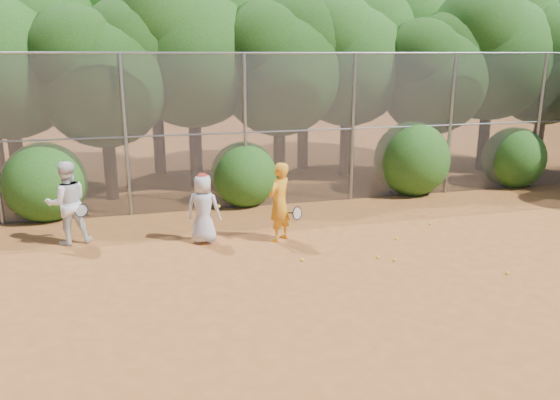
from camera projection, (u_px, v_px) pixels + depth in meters
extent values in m
plane|color=#995222|center=(374.00, 295.00, 9.33)|extent=(80.00, 80.00, 0.00)
cylinder|color=gray|center=(126.00, 137.00, 13.40)|extent=(0.09, 0.09, 4.00)
cylinder|color=gray|center=(245.00, 133.00, 14.15)|extent=(0.09, 0.09, 4.00)
cylinder|color=gray|center=(353.00, 129.00, 14.90)|extent=(0.09, 0.09, 4.00)
cylinder|color=gray|center=(450.00, 125.00, 15.64)|extent=(0.09, 0.09, 4.00)
cylinder|color=gray|center=(539.00, 122.00, 16.39)|extent=(0.09, 0.09, 4.00)
cylinder|color=gray|center=(282.00, 53.00, 13.88)|extent=(20.00, 0.05, 0.05)
cylinder|color=gray|center=(282.00, 131.00, 14.40)|extent=(20.00, 0.04, 0.04)
cube|color=slate|center=(282.00, 131.00, 14.40)|extent=(20.00, 0.02, 4.00)
cylinder|color=black|center=(17.00, 155.00, 15.18)|extent=(0.38, 0.38, 2.52)
sphere|color=#1E4E13|center=(5.00, 63.00, 14.54)|extent=(4.03, 4.03, 4.03)
sphere|color=#1E4E13|center=(35.00, 25.00, 14.85)|extent=(3.23, 3.23, 3.23)
cylinder|color=black|center=(110.00, 161.00, 15.20)|extent=(0.36, 0.36, 2.17)
sphere|color=black|center=(103.00, 83.00, 14.64)|extent=(3.47, 3.47, 3.47)
sphere|color=black|center=(128.00, 50.00, 14.91)|extent=(2.78, 2.78, 2.78)
sphere|color=black|center=(76.00, 57.00, 14.07)|extent=(2.60, 2.60, 2.60)
cylinder|color=black|center=(195.00, 143.00, 16.69)|extent=(0.39, 0.39, 2.66)
sphere|color=#1E4E13|center=(192.00, 55.00, 16.01)|extent=(4.26, 4.26, 4.26)
sphere|color=#1E4E13|center=(217.00, 18.00, 16.34)|extent=(3.40, 3.40, 3.40)
sphere|color=#1E4E13|center=(165.00, 24.00, 15.30)|extent=(3.19, 3.19, 3.19)
cylinder|color=black|center=(279.00, 149.00, 16.80)|extent=(0.37, 0.37, 2.27)
sphere|color=black|center=(279.00, 75.00, 16.22)|extent=(3.64, 3.64, 3.64)
sphere|color=black|center=(299.00, 43.00, 16.50)|extent=(2.91, 2.91, 2.91)
sphere|color=black|center=(260.00, 49.00, 15.62)|extent=(2.73, 2.73, 2.73)
cylinder|color=black|center=(346.00, 139.00, 18.15)|extent=(0.38, 0.38, 2.45)
sphere|color=#1E4E13|center=(348.00, 65.00, 17.52)|extent=(3.92, 3.92, 3.92)
sphere|color=#1E4E13|center=(367.00, 34.00, 17.82)|extent=(3.14, 3.14, 3.14)
sphere|color=#1E4E13|center=(332.00, 39.00, 16.87)|extent=(2.94, 2.94, 2.94)
cylinder|color=black|center=(428.00, 146.00, 17.88)|extent=(0.36, 0.36, 2.10)
sphere|color=black|center=(433.00, 82.00, 17.34)|extent=(3.36, 3.36, 3.36)
sphere|color=black|center=(448.00, 54.00, 17.61)|extent=(2.69, 2.69, 2.69)
sphere|color=black|center=(421.00, 60.00, 16.79)|extent=(2.52, 2.52, 2.52)
cylinder|color=black|center=(484.00, 133.00, 19.00)|extent=(0.39, 0.39, 2.59)
sphere|color=#1E4E13|center=(491.00, 58.00, 18.34)|extent=(4.14, 4.14, 4.14)
sphere|color=#1E4E13|center=(508.00, 27.00, 18.66)|extent=(3.32, 3.32, 3.32)
sphere|color=#1E4E13|center=(481.00, 32.00, 17.65)|extent=(3.11, 3.11, 3.11)
cylinder|color=black|center=(538.00, 136.00, 19.26)|extent=(0.37, 0.37, 2.31)
sphere|color=black|center=(546.00, 70.00, 18.66)|extent=(3.70, 3.70, 3.70)
sphere|color=black|center=(560.00, 43.00, 18.95)|extent=(2.96, 2.96, 2.96)
sphere|color=black|center=(539.00, 48.00, 18.05)|extent=(2.77, 2.77, 2.77)
sphere|color=#1E4E13|center=(13.00, 21.00, 16.72)|extent=(3.36, 3.36, 3.36)
cylinder|color=black|center=(158.00, 132.00, 18.47)|extent=(0.40, 0.40, 2.80)
sphere|color=#1E4E13|center=(154.00, 48.00, 17.76)|extent=(4.48, 4.48, 4.48)
sphere|color=#1E4E13|center=(179.00, 13.00, 18.10)|extent=(3.58, 3.58, 3.58)
sphere|color=#1E4E13|center=(127.00, 18.00, 17.01)|extent=(3.36, 3.36, 3.36)
cylinder|color=black|center=(303.00, 133.00, 19.38)|extent=(0.38, 0.38, 2.52)
sphere|color=#1E4E13|center=(304.00, 61.00, 18.74)|extent=(4.03, 4.03, 4.03)
sphere|color=#1E4E13|center=(322.00, 31.00, 19.05)|extent=(3.23, 3.23, 3.23)
sphere|color=#1E4E13|center=(286.00, 36.00, 18.07)|extent=(3.02, 3.02, 3.02)
cylinder|color=black|center=(409.00, 123.00, 21.03)|extent=(0.40, 0.40, 2.73)
sphere|color=#1E4E13|center=(414.00, 52.00, 20.33)|extent=(4.37, 4.37, 4.37)
sphere|color=#1E4E13|center=(431.00, 22.00, 20.67)|extent=(3.49, 3.49, 3.49)
sphere|color=#1E4E13|center=(401.00, 26.00, 19.61)|extent=(3.28, 3.28, 3.28)
sphere|color=#1E4E13|center=(45.00, 179.00, 13.45)|extent=(2.00, 2.00, 2.00)
sphere|color=#1E4E13|center=(244.00, 172.00, 14.72)|extent=(1.80, 1.80, 1.80)
sphere|color=#1E4E13|center=(412.00, 156.00, 15.91)|extent=(2.20, 2.20, 2.20)
sphere|color=#1E4E13|center=(514.00, 155.00, 16.82)|extent=(1.90, 1.90, 1.90)
imported|color=orange|center=(279.00, 202.00, 11.82)|extent=(0.76, 0.73, 1.74)
torus|color=black|center=(297.00, 213.00, 11.78)|extent=(0.29, 0.22, 0.30)
cylinder|color=black|center=(290.00, 213.00, 11.93)|extent=(0.18, 0.26, 0.07)
imported|color=silver|center=(203.00, 209.00, 11.73)|extent=(0.87, 0.74, 1.52)
ellipsoid|color=#B42519|center=(202.00, 176.00, 11.55)|extent=(0.22, 0.22, 0.13)
sphere|color=yellow|center=(219.00, 206.00, 11.60)|extent=(0.07, 0.07, 0.07)
imported|color=white|center=(67.00, 203.00, 11.63)|extent=(1.02, 0.88, 1.81)
torus|color=black|center=(81.00, 210.00, 11.46)|extent=(0.35, 0.28, 0.27)
cylinder|color=black|center=(86.00, 213.00, 11.66)|extent=(0.12, 0.25, 0.18)
sphere|color=yellow|center=(394.00, 260.00, 10.82)|extent=(0.07, 0.07, 0.07)
sphere|color=yellow|center=(396.00, 239.00, 12.05)|extent=(0.07, 0.07, 0.07)
sphere|color=yellow|center=(507.00, 273.00, 10.16)|extent=(0.07, 0.07, 0.07)
sphere|color=yellow|center=(378.00, 257.00, 10.95)|extent=(0.07, 0.07, 0.07)
sphere|color=yellow|center=(430.00, 224.00, 13.09)|extent=(0.07, 0.07, 0.07)
sphere|color=yellow|center=(302.00, 260.00, 10.82)|extent=(0.07, 0.07, 0.07)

